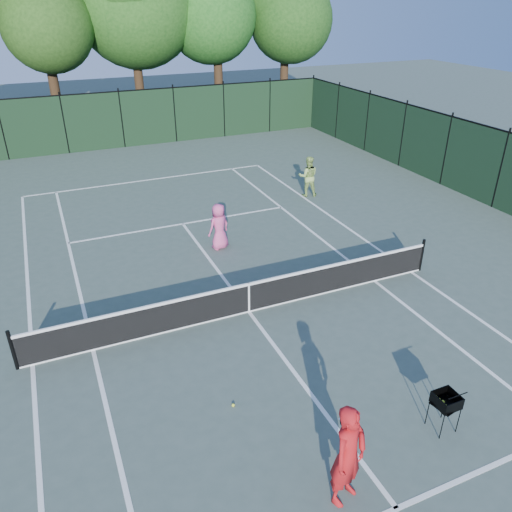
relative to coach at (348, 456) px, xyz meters
name	(u,v)px	position (x,y,z in m)	size (l,w,h in m)	color
ground	(249,312)	(0.69, 5.83, -0.99)	(90.00, 90.00, 0.00)	#45544A
sideline_doubles_left	(33,365)	(-4.80, 5.83, -0.99)	(0.10, 23.77, 0.01)	white
sideline_doubles_right	(411,272)	(6.17, 5.83, -0.99)	(0.10, 23.77, 0.01)	white
sideline_singles_left	(93,350)	(-3.43, 5.83, -0.99)	(0.10, 23.77, 0.01)	white
sideline_singles_right	(374,281)	(4.80, 5.83, -0.99)	(0.10, 23.77, 0.01)	white
baseline_far	(150,180)	(0.69, 17.72, -0.99)	(10.97, 0.10, 0.01)	white
service_line_near	(397,509)	(0.69, -0.57, -0.99)	(8.23, 0.10, 0.01)	white
service_line_far	(183,224)	(0.69, 12.23, -0.99)	(8.23, 0.10, 0.01)	white
center_service_line	(249,312)	(0.69, 5.83, -0.99)	(0.10, 12.80, 0.01)	white
tennis_net	(249,297)	(0.69, 5.83, -0.51)	(11.69, 0.09, 1.06)	black
fence_far	(122,120)	(0.69, 23.83, 0.51)	(24.00, 0.05, 3.00)	black
coach	(348,456)	(0.00, 0.00, 0.00)	(0.85, 0.91, 1.98)	red
player_pink	(219,226)	(1.29, 9.80, -0.20)	(0.89, 0.72, 1.59)	#D94C89
player_green	(308,176)	(6.43, 13.00, -0.14)	(1.01, 0.91, 1.71)	#97BB5D
ball_hopper	(446,401)	(2.60, 0.53, -0.27)	(0.53, 0.53, 0.86)	black
loose_ball_midcourt	(233,405)	(-0.98, 2.73, -0.96)	(0.07, 0.07, 0.07)	yellow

